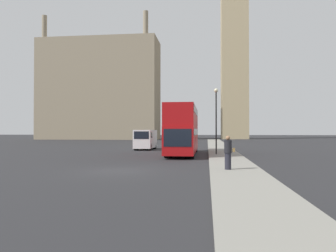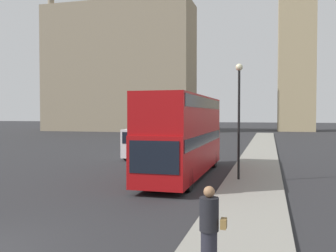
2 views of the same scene
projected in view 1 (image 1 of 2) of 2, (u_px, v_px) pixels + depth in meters
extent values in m
plane|color=#28282B|center=(119.00, 171.00, 18.11)|extent=(300.00, 300.00, 0.00)
cube|color=gray|center=(236.00, 171.00, 17.36)|extent=(2.80, 120.00, 0.15)
cube|color=tan|center=(234.00, 42.00, 88.53)|extent=(6.98, 6.98, 52.24)
cube|color=gray|center=(100.00, 90.00, 84.40)|extent=(30.29, 10.24, 25.45)
cylinder|color=gray|center=(44.00, 27.00, 81.81)|extent=(1.23, 1.23, 5.60)
cylinder|color=gray|center=(146.00, 23.00, 78.77)|extent=(1.23, 1.23, 5.60)
cube|color=#A80F11|center=(183.00, 139.00, 30.21)|extent=(2.40, 11.22, 2.25)
cube|color=#A80F11|center=(183.00, 117.00, 30.23)|extent=(2.40, 11.00, 1.86)
cube|color=black|center=(183.00, 132.00, 30.22)|extent=(2.44, 10.77, 0.55)
cube|color=black|center=(183.00, 111.00, 30.24)|extent=(2.44, 10.55, 0.55)
cube|color=black|center=(177.00, 138.00, 24.62)|extent=(2.12, 0.03, 1.35)
cylinder|color=black|center=(169.00, 152.00, 26.40)|extent=(0.67, 1.06, 1.06)
cylinder|color=black|center=(190.00, 152.00, 26.19)|extent=(0.67, 1.06, 1.06)
cylinder|color=black|center=(177.00, 147.00, 34.20)|extent=(0.67, 1.06, 1.06)
cylinder|color=black|center=(194.00, 147.00, 33.99)|extent=(0.67, 1.06, 1.06)
cube|color=white|center=(146.00, 139.00, 38.43)|extent=(1.95, 5.02, 2.09)
cube|color=black|center=(141.00, 135.00, 35.93)|extent=(1.66, 0.02, 0.84)
cube|color=black|center=(143.00, 135.00, 36.82)|extent=(1.98, 0.90, 0.67)
cylinder|color=black|center=(136.00, 147.00, 36.81)|extent=(0.49, 0.79, 0.79)
cylinder|color=black|center=(149.00, 147.00, 36.64)|extent=(0.49, 0.79, 0.79)
cylinder|color=black|center=(142.00, 145.00, 40.20)|extent=(0.49, 0.79, 0.79)
cylinder|color=black|center=(154.00, 146.00, 40.02)|extent=(0.49, 0.79, 0.79)
cylinder|color=#23232D|center=(228.00, 161.00, 17.47)|extent=(0.34, 0.34, 0.87)
cylinder|color=black|center=(228.00, 147.00, 17.49)|extent=(0.40, 0.40, 0.69)
sphere|color=#9E704C|center=(228.00, 138.00, 17.49)|extent=(0.24, 0.24, 0.24)
cube|color=olive|center=(234.00, 150.00, 17.45)|extent=(0.12, 0.24, 0.20)
cylinder|color=black|center=(216.00, 123.00, 28.90)|extent=(0.12, 0.12, 5.45)
sphere|color=beige|center=(216.00, 90.00, 28.94)|extent=(0.36, 0.36, 0.36)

